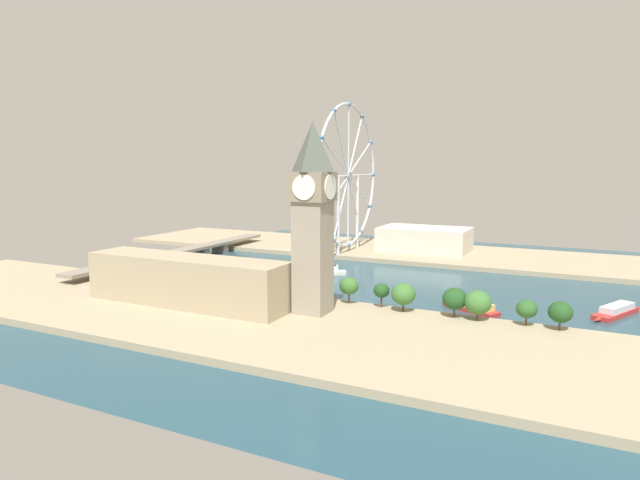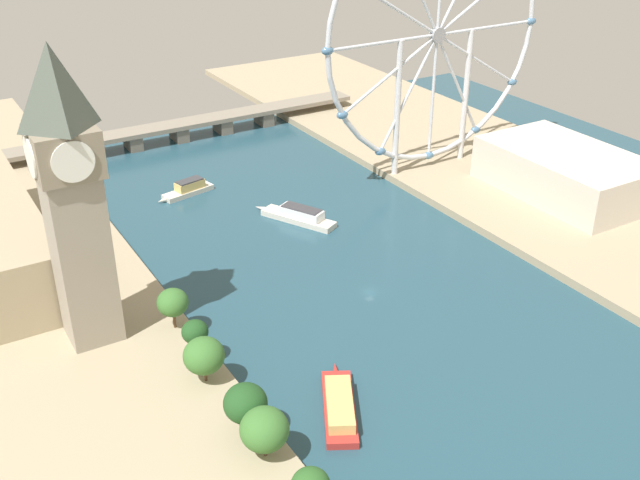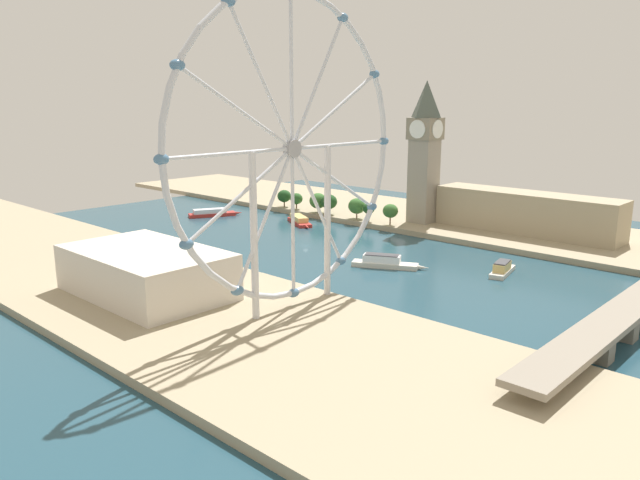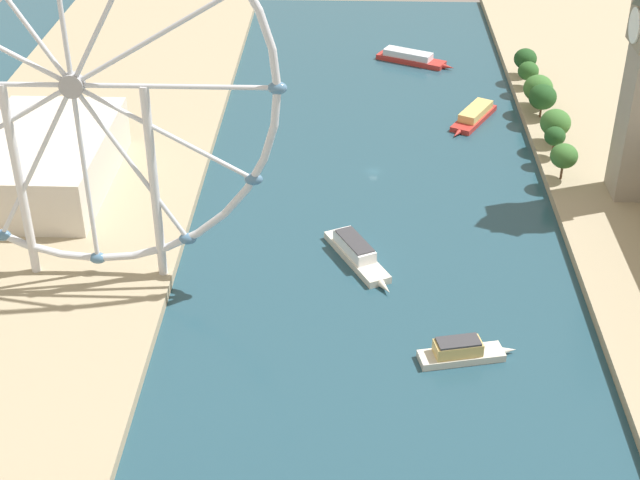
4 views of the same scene
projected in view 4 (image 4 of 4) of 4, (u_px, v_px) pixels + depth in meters
ground_plane at (373, 171)px, 315.24m from camera, size 372.27×372.27×0.00m
riverbank_right at (76, 162)px, 317.56m from camera, size 90.00×520.00×3.00m
tree_row_embankment at (543, 100)px, 339.89m from camera, size 11.74×98.20×12.57m
ferris_wheel at (72, 88)px, 229.42m from camera, size 105.73×3.20×107.07m
riverside_hall at (46, 161)px, 296.36m from camera, size 39.54×63.92×17.01m
tour_boat_0 at (474, 115)px, 349.15m from camera, size 19.63×30.21×4.80m
tour_boat_1 at (411, 58)px, 399.86m from camera, size 33.25×20.00×4.83m
tour_boat_2 at (357, 253)px, 267.46m from camera, size 19.75×32.89×5.90m
tour_boat_3 at (461, 352)px, 229.20m from camera, size 25.03×10.51×5.89m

